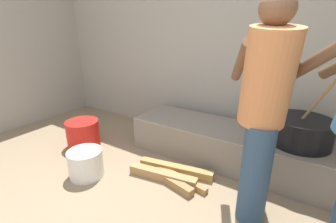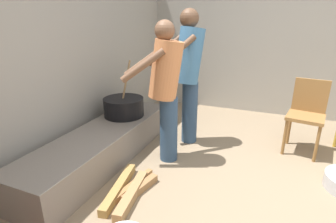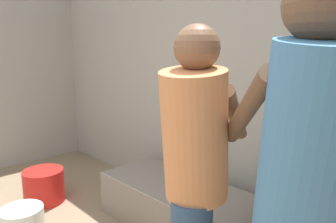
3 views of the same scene
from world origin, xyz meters
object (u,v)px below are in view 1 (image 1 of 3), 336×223
(bucket_red_plastic, at_px, (83,134))
(bucket_white_plastic, at_px, (86,163))
(cooking_pot_main, at_px, (301,131))
(cook_in_orange_shirt, at_px, (264,104))

(bucket_red_plastic, distance_m, bucket_white_plastic, 0.65)
(cooking_pot_main, xyz_separation_m, bucket_white_plastic, (-1.66, -1.01, -0.36))
(cooking_pot_main, xyz_separation_m, cook_in_orange_shirt, (-0.22, -0.68, 0.39))
(cooking_pot_main, distance_m, bucket_white_plastic, 1.98)
(bucket_white_plastic, bearing_deg, cooking_pot_main, 31.25)
(bucket_red_plastic, bearing_deg, cooking_pot_main, 15.91)
(cook_in_orange_shirt, bearing_deg, bucket_white_plastic, -167.11)
(cooking_pot_main, bearing_deg, cook_in_orange_shirt, -108.14)
(cooking_pot_main, bearing_deg, bucket_white_plastic, -148.75)
(cook_in_orange_shirt, bearing_deg, bucket_red_plastic, 178.34)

